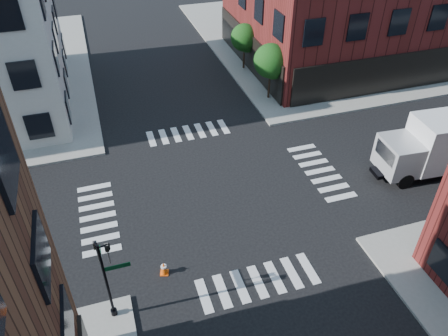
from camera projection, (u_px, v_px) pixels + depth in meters
name	position (u px, v px, depth m)	size (l,w,h in m)	color
ground	(216.00, 192.00, 26.40)	(120.00, 120.00, 0.00)	black
sidewalk_ne	(345.00, 34.00, 47.34)	(30.00, 30.00, 0.15)	gray
tree_near	(271.00, 63.00, 33.87)	(2.69, 2.69, 4.49)	black
tree_far	(245.00, 39.00, 38.59)	(2.43, 2.43, 4.07)	black
signal_pole	(106.00, 272.00, 17.99)	(1.29, 1.24, 4.60)	black
box_truck	(448.00, 143.00, 27.04)	(8.61, 3.10, 3.83)	silver
traffic_cone	(164.00, 268.00, 21.30)	(0.51, 0.51, 0.76)	#F5540A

